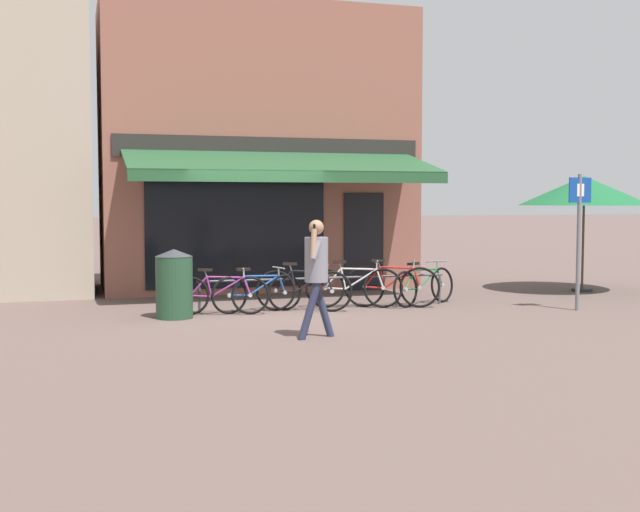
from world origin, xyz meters
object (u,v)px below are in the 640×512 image
at_px(bicycle_purple, 220,294).
at_px(pedestrian_adult, 316,265).
at_px(bicycle_silver, 354,287).
at_px(litter_bin, 174,284).
at_px(bicycle_black, 304,289).
at_px(bicycle_green, 424,285).
at_px(parking_sign, 579,227).
at_px(bicycle_blue, 257,292).
at_px(bicycle_red, 392,286).
at_px(cafe_parasol, 584,191).

xyz_separation_m(bicycle_purple, pedestrian_adult, (0.89, -2.72, 0.68)).
bearing_deg(bicycle_silver, litter_bin, -156.29).
distance_m(bicycle_black, pedestrian_adult, 2.86).
height_order(bicycle_purple, bicycle_silver, bicycle_silver).
distance_m(pedestrian_adult, litter_bin, 3.07).
distance_m(bicycle_green, parking_sign, 2.94).
relative_size(bicycle_black, parking_sign, 0.67).
distance_m(bicycle_blue, litter_bin, 1.50).
bearing_deg(bicycle_blue, litter_bin, -178.02).
height_order(bicycle_black, bicycle_red, bicycle_red).
bearing_deg(parking_sign, bicycle_black, 163.89).
bearing_deg(bicycle_silver, cafe_parasol, 27.74).
height_order(bicycle_black, parking_sign, parking_sign).
height_order(pedestrian_adult, cafe_parasol, cafe_parasol).
height_order(bicycle_silver, parking_sign, parking_sign).
height_order(bicycle_blue, bicycle_silver, bicycle_silver).
bearing_deg(parking_sign, litter_bin, 170.69).
height_order(bicycle_red, pedestrian_adult, pedestrian_adult).
bearing_deg(parking_sign, pedestrian_adult, -165.26).
height_order(bicycle_blue, bicycle_green, bicycle_green).
bearing_deg(litter_bin, bicycle_purple, 14.70).
relative_size(bicycle_purple, pedestrian_adult, 0.99).
height_order(bicycle_black, bicycle_silver, bicycle_silver).
xyz_separation_m(bicycle_purple, bicycle_green, (3.84, 0.13, 0.01)).
bearing_deg(bicycle_black, litter_bin, -150.11).
relative_size(bicycle_red, pedestrian_adult, 0.99).
bearing_deg(litter_bin, bicycle_blue, 10.40).
bearing_deg(cafe_parasol, bicycle_purple, -171.55).
bearing_deg(bicycle_black, parking_sign, 8.57).
relative_size(bicycle_purple, bicycle_green, 1.03).
distance_m(bicycle_black, parking_sign, 4.97).
xyz_separation_m(bicycle_blue, parking_sign, (5.48, -1.40, 1.12)).
relative_size(pedestrian_adult, parking_sign, 0.70).
bearing_deg(pedestrian_adult, cafe_parasol, -147.02).
distance_m(bicycle_blue, bicycle_black, 0.82).
bearing_deg(bicycle_purple, litter_bin, -152.23).
xyz_separation_m(bicycle_red, pedestrian_adult, (-2.26, -2.73, 0.64)).
bearing_deg(litter_bin, pedestrian_adult, -56.11).
bearing_deg(parking_sign, bicycle_red, 155.61).
height_order(bicycle_green, litter_bin, litter_bin).
height_order(bicycle_blue, bicycle_black, bicycle_black).
relative_size(bicycle_green, pedestrian_adult, 0.96).
height_order(bicycle_purple, bicycle_red, bicycle_red).
distance_m(bicycle_purple, bicycle_green, 3.84).
bearing_deg(cafe_parasol, parking_sign, -126.59).
height_order(bicycle_red, bicycle_green, bicycle_red).
bearing_deg(bicycle_red, bicycle_silver, -171.70).
bearing_deg(cafe_parasol, bicycle_blue, -171.25).
distance_m(bicycle_purple, litter_bin, 0.85).
bearing_deg(bicycle_blue, bicycle_purple, 176.63).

